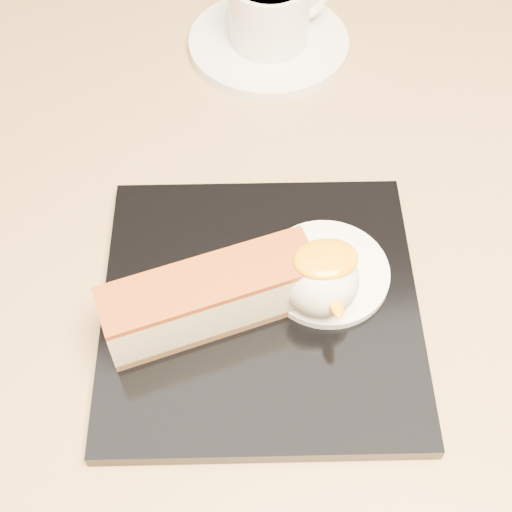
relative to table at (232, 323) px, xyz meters
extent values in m
plane|color=brown|center=(0.00, 0.00, -0.56)|extent=(5.00, 5.00, 0.00)
cylinder|color=black|center=(0.00, 0.00, -0.55)|extent=(0.48, 0.48, 0.02)
cylinder|color=black|center=(0.00, 0.00, -0.21)|extent=(0.08, 0.08, 0.66)
cube|color=#905D34|center=(0.00, 0.00, 0.14)|extent=(0.80, 0.80, 0.04)
cube|color=black|center=(0.01, -0.08, 0.16)|extent=(0.25, 0.25, 0.01)
cube|color=brown|center=(-0.02, -0.09, 0.17)|extent=(0.15, 0.06, 0.01)
cube|color=beige|center=(-0.02, -0.09, 0.19)|extent=(0.15, 0.06, 0.04)
cube|color=#8A370F|center=(-0.02, -0.09, 0.21)|extent=(0.15, 0.06, 0.00)
cylinder|color=white|center=(0.06, -0.07, 0.17)|extent=(0.09, 0.09, 0.01)
sphere|color=white|center=(0.05, -0.09, 0.19)|extent=(0.05, 0.05, 0.05)
ellipsoid|color=#FF9C08|center=(0.05, -0.09, 0.21)|extent=(0.04, 0.03, 0.01)
ellipsoid|color=green|center=(0.03, -0.05, 0.17)|extent=(0.02, 0.01, 0.00)
ellipsoid|color=green|center=(0.04, -0.04, 0.17)|extent=(0.02, 0.01, 0.00)
ellipsoid|color=green|center=(0.03, -0.04, 0.17)|extent=(0.01, 0.02, 0.00)
cylinder|color=white|center=(0.07, 0.20, 0.16)|extent=(0.15, 0.15, 0.01)
cylinder|color=white|center=(0.07, 0.20, 0.20)|extent=(0.07, 0.07, 0.06)
camera|label=1|loc=(-0.03, -0.34, 0.59)|focal=50.00mm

